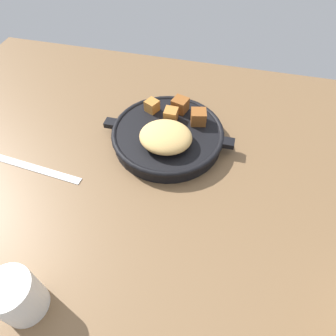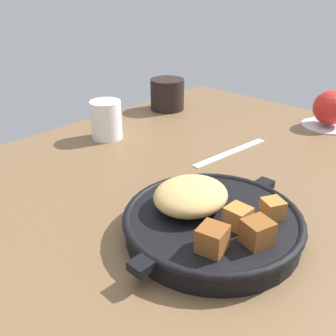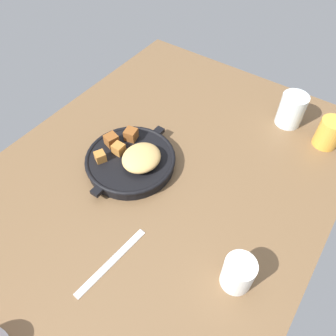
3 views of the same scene
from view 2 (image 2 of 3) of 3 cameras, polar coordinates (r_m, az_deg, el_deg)
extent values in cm
cube|color=brown|center=(61.44, 0.47, -6.64)|extent=(119.96, 85.55, 2.40)
cylinder|color=black|center=(54.27, 6.49, -8.32)|extent=(23.84, 23.84, 3.12)
torus|color=black|center=(53.53, 6.56, -7.16)|extent=(24.56, 24.56, 1.20)
cube|color=black|center=(63.26, 13.84, -2.37)|extent=(2.64, 2.40, 1.20)
cube|color=black|center=(45.83, -3.85, -14.05)|extent=(2.64, 2.40, 1.20)
ellipsoid|color=tan|center=(53.97, 3.34, -4.01)|extent=(10.91, 9.78, 3.81)
cube|color=#A86B2D|center=(53.85, 15.03, -5.79)|extent=(3.56, 3.57, 2.64)
cube|color=brown|center=(48.49, 12.90, -9.13)|extent=(4.02, 3.93, 3.13)
cube|color=#A86B2D|center=(51.02, 10.16, -7.08)|extent=(2.86, 2.95, 2.81)
cube|color=brown|center=(46.52, 6.49, -10.25)|extent=(3.86, 3.77, 3.15)
cylinder|color=#B7BABF|center=(100.16, 22.22, 5.83)|extent=(11.76, 11.76, 0.60)
sphere|color=red|center=(98.87, 22.65, 8.14)|extent=(7.93, 7.93, 7.93)
cube|color=silver|center=(79.67, 9.14, 2.32)|extent=(20.26, 3.56, 0.36)
cylinder|color=black|center=(104.22, -0.10, 10.72)|extent=(8.83, 8.83, 7.96)
cylinder|color=white|center=(85.81, -8.99, 6.97)|extent=(6.62, 6.62, 8.26)
camera|label=1|loc=(0.78, -33.18, 34.88)|focal=32.13mm
camera|label=3|loc=(1.10, 3.55, 46.08)|focal=34.96mm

